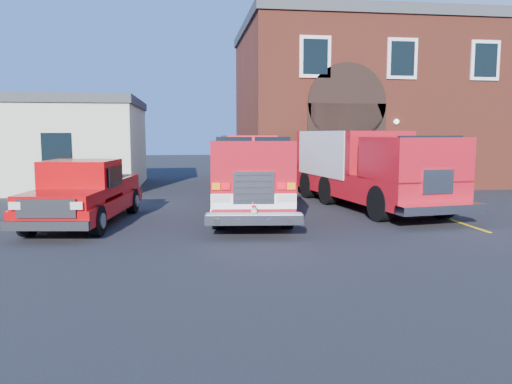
{
  "coord_description": "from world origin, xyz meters",
  "views": [
    {
      "loc": [
        -1.58,
        -12.78,
        2.68
      ],
      "look_at": [
        0.0,
        -1.2,
        1.3
      ],
      "focal_mm": 35.0,
      "sensor_mm": 36.0,
      "label": 1
    }
  ],
  "objects": [
    {
      "name": "parking_stripe_near",
      "position": [
        6.5,
        1.0,
        0.0
      ],
      "size": [
        0.12,
        3.0,
        0.01
      ],
      "primitive_type": "cube",
      "color": "#E7B80C",
      "rests_on": "ground"
    },
    {
      "name": "parking_stripe_mid",
      "position": [
        6.5,
        4.0,
        0.0
      ],
      "size": [
        0.12,
        3.0,
        0.01
      ],
      "primitive_type": "cube",
      "color": "#E7B80C",
      "rests_on": "ground"
    },
    {
      "name": "parking_stripe_far",
      "position": [
        6.5,
        7.0,
        0.0
      ],
      "size": [
        0.12,
        3.0,
        0.01
      ],
      "primitive_type": "cube",
      "color": "#E7B80C",
      "rests_on": "ground"
    },
    {
      "name": "fire_engine",
      "position": [
        0.5,
        3.84,
        1.35
      ],
      "size": [
        3.21,
        8.68,
        2.61
      ],
      "color": "black",
      "rests_on": "ground"
    },
    {
      "name": "secondary_truck",
      "position": [
        4.88,
        4.58,
        1.51
      ],
      "size": [
        3.8,
        8.8,
        2.76
      ],
      "color": "black",
      "rests_on": "ground"
    },
    {
      "name": "fire_station",
      "position": [
        8.99,
        13.98,
        4.25
      ],
      "size": [
        15.2,
        10.2,
        8.45
      ],
      "color": "maroon",
      "rests_on": "ground"
    },
    {
      "name": "ground",
      "position": [
        0.0,
        0.0,
        0.0
      ],
      "size": [
        100.0,
        100.0,
        0.0
      ],
      "primitive_type": "plane",
      "color": "black",
      "rests_on": "ground"
    },
    {
      "name": "side_building",
      "position": [
        -9.0,
        13.0,
        2.2
      ],
      "size": [
        10.2,
        8.2,
        4.35
      ],
      "color": "beige",
      "rests_on": "ground"
    },
    {
      "name": "pickup_truck",
      "position": [
        -4.62,
        2.46,
        0.9
      ],
      "size": [
        2.83,
        6.04,
        1.9
      ],
      "color": "black",
      "rests_on": "ground"
    }
  ]
}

